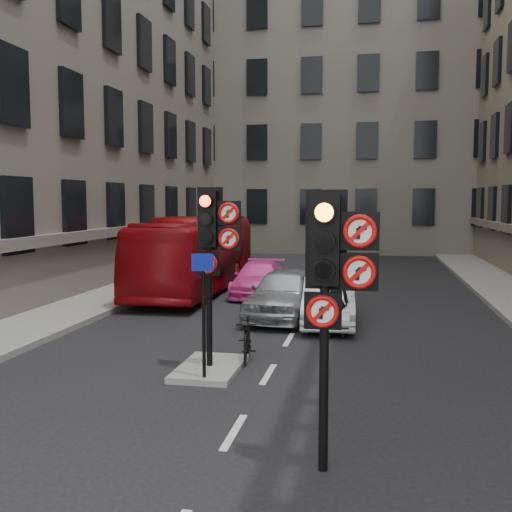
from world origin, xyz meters
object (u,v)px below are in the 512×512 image
at_px(bus_red, 197,254).
at_px(signal_near, 332,270).
at_px(car_white, 329,301).
at_px(car_pink, 259,279).
at_px(motorcycle, 247,339).
at_px(info_sign, 203,298).
at_px(signal_far, 213,238).
at_px(motorcyclist, 336,302).
at_px(car_silver, 285,293).

bearing_deg(bus_red, signal_near, -68.52).
bearing_deg(car_white, car_pink, 118.45).
height_order(signal_near, motorcycle, signal_near).
bearing_deg(car_pink, bus_red, 165.55).
bearing_deg(info_sign, car_white, 61.03).
bearing_deg(signal_near, signal_far, 123.02).
bearing_deg(motorcyclist, signal_near, 84.15).
distance_m(car_silver, car_pink, 4.27).
height_order(signal_near, car_silver, signal_near).
distance_m(signal_near, car_silver, 10.03).
xyz_separation_m(car_silver, motorcyclist, (1.59, -2.28, 0.17)).
relative_size(signal_far, car_pink, 0.87).
xyz_separation_m(car_white, motorcycle, (-1.47, -4.05, -0.20)).
height_order(motorcyclist, info_sign, info_sign).
bearing_deg(car_silver, car_pink, 116.98).
height_order(car_pink, motorcyclist, motorcyclist).
distance_m(car_pink, bus_red, 2.68).
xyz_separation_m(signal_far, info_sign, (0.03, -0.81, -1.07)).
relative_size(car_white, motorcycle, 2.62).
xyz_separation_m(signal_far, motorcyclist, (2.23, 3.38, -1.79)).
relative_size(car_pink, motorcycle, 2.72).
bearing_deg(motorcycle, car_silver, 80.24).
relative_size(car_pink, motorcyclist, 2.25).
xyz_separation_m(signal_near, car_silver, (-1.96, 9.66, -1.85)).
relative_size(signal_far, car_white, 0.91).
bearing_deg(bus_red, info_sign, -74.15).
bearing_deg(info_sign, car_pink, 84.12).
xyz_separation_m(car_silver, car_white, (1.30, -0.60, -0.09)).
distance_m(signal_far, car_white, 5.80).
height_order(car_white, info_sign, info_sign).
height_order(car_white, bus_red, bus_red).
bearing_deg(bus_red, motorcycle, -68.59).
bearing_deg(motorcycle, motorcyclist, 45.80).
relative_size(motorcyclist, info_sign, 0.78).
distance_m(car_pink, motorcyclist, 7.00).
relative_size(signal_far, car_silver, 0.83).
distance_m(signal_far, motorcyclist, 4.43).
bearing_deg(info_sign, bus_red, 96.33).
bearing_deg(signal_far, motorcyclist, 56.56).
relative_size(car_white, car_pink, 0.96).
bearing_deg(car_silver, motorcycle, -86.22).
height_order(signal_near, motorcyclist, signal_near).
height_order(car_silver, car_pink, car_silver).
bearing_deg(car_pink, car_silver, -70.80).
xyz_separation_m(signal_near, motorcyclist, (-0.37, 7.38, -1.67)).
relative_size(car_pink, info_sign, 1.75).
height_order(signal_far, info_sign, signal_far).
bearing_deg(motorcyclist, car_silver, -63.92).
xyz_separation_m(signal_far, car_white, (1.94, 5.06, -2.05)).
distance_m(car_white, bus_red, 7.44).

